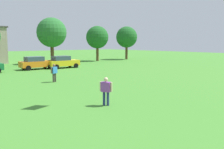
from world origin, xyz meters
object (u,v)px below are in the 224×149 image
object	(u,v)px
adult_bystander	(106,89)
tree_right	(97,37)
bystander_near_trees	(54,71)
tree_center_right	(52,33)
parked_car_orange_3	(36,63)
parked_car_yellow_4	(63,62)
tree_far_right	(127,37)

from	to	relation	value
adult_bystander	tree_right	distance (m)	33.75
adult_bystander	bystander_near_trees	xyz separation A→B (m)	(1.27, 9.31, 0.02)
adult_bystander	bystander_near_trees	size ratio (longest dim) A/B	0.98
tree_center_right	tree_right	world-z (taller)	tree_center_right
adult_bystander	bystander_near_trees	distance (m)	9.40
parked_car_orange_3	tree_center_right	xyz separation A→B (m)	(5.43, 6.84, 4.28)
parked_car_yellow_4	tree_far_right	xyz separation A→B (m)	(18.85, 7.87, 3.79)
tree_right	parked_car_yellow_4	bearing A→B (deg)	-145.16
bystander_near_trees	tree_center_right	size ratio (longest dim) A/B	0.21
adult_bystander	tree_center_right	bearing A→B (deg)	-49.06
parked_car_orange_3	adult_bystander	bearing A→B (deg)	-100.95
tree_far_right	tree_right	bearing A→B (deg)	179.50
adult_bystander	tree_right	xyz separation A→B (m)	(18.87, 27.76, 3.57)
adult_bystander	tree_right	world-z (taller)	tree_right
bystander_near_trees	tree_right	bearing A→B (deg)	-155.63
parked_car_orange_3	tree_far_right	world-z (taller)	tree_far_right
tree_right	tree_far_right	distance (m)	7.45
parked_car_orange_3	parked_car_yellow_4	world-z (taller)	same
bystander_near_trees	tree_center_right	world-z (taller)	tree_center_right
parked_car_yellow_4	tree_right	xyz separation A→B (m)	(11.40, 7.94, 3.65)
tree_right	bystander_near_trees	bearing A→B (deg)	-133.65
parked_car_orange_3	tree_right	bearing A→B (deg)	25.86
parked_car_orange_3	tree_center_right	bearing A→B (deg)	51.56
bystander_near_trees	tree_right	world-z (taller)	tree_right
adult_bystander	parked_car_orange_3	world-z (taller)	parked_car_orange_3
tree_far_right	parked_car_yellow_4	bearing A→B (deg)	-157.33
tree_center_right	tree_far_right	bearing A→B (deg)	1.08
adult_bystander	parked_car_orange_3	distance (m)	20.92
adult_bystander	tree_right	size ratio (longest dim) A/B	0.24
adult_bystander	parked_car_orange_3	bearing A→B (deg)	-41.06
bystander_near_trees	tree_center_right	xyz separation A→B (m)	(8.13, 18.07, 4.18)
tree_center_right	tree_right	bearing A→B (deg)	2.31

